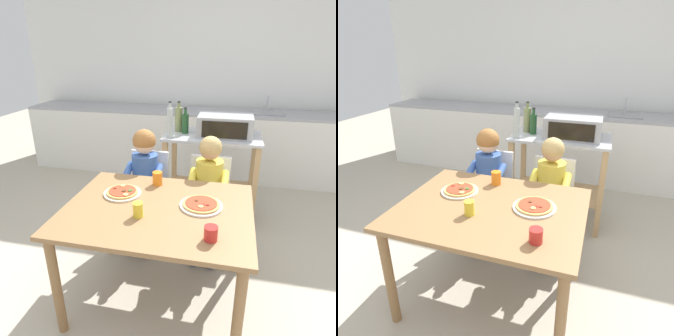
{
  "view_description": "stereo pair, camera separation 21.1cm",
  "coord_description": "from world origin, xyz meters",
  "views": [
    {
      "loc": [
        0.42,
        -1.61,
        1.69
      ],
      "look_at": [
        0.0,
        0.3,
        0.89
      ],
      "focal_mm": 31.95,
      "sensor_mm": 36.0,
      "label": 1
    },
    {
      "loc": [
        0.62,
        -1.55,
        1.69
      ],
      "look_at": [
        0.0,
        0.3,
        0.89
      ],
      "focal_mm": 31.95,
      "sensor_mm": 36.0,
      "label": 2
    }
  ],
  "objects": [
    {
      "name": "drinking_cup_orange",
      "position": [
        -0.09,
        0.33,
        0.79
      ],
      "size": [
        0.07,
        0.07,
        0.1
      ],
      "primitive_type": "cylinder",
      "color": "orange",
      "rests_on": "dining_table"
    },
    {
      "name": "bottle_slim_sauce",
      "position": [
        -0.11,
        1.28,
        1.02
      ],
      "size": [
        0.08,
        0.08,
        0.3
      ],
      "color": "olive",
      "rests_on": "kitchen_island_cart"
    },
    {
      "name": "drinking_cup_red",
      "position": [
        0.36,
        -0.27,
        0.78
      ],
      "size": [
        0.07,
        0.07,
        0.08
      ],
      "primitive_type": "cylinder",
      "color": "red",
      "rests_on": "dining_table"
    },
    {
      "name": "bottle_dark_olive_oil",
      "position": [
        -0.03,
        1.22,
        1.0
      ],
      "size": [
        0.07,
        0.07,
        0.26
      ],
      "color": "#1E4723",
      "rests_on": "kitchen_island_cart"
    },
    {
      "name": "dining_table",
      "position": [
        0.0,
        0.0,
        0.64
      ],
      "size": [
        1.18,
        0.92,
        0.74
      ],
      "color": "olive",
      "rests_on": "ground"
    },
    {
      "name": "dining_chair_left",
      "position": [
        -0.28,
        0.73,
        0.48
      ],
      "size": [
        0.36,
        0.36,
        0.81
      ],
      "color": "silver",
      "rests_on": "ground"
    },
    {
      "name": "back_wall_tiled",
      "position": [
        0.0,
        2.79,
        1.35
      ],
      "size": [
        5.37,
        0.12,
        2.7
      ],
      "color": "white",
      "rests_on": "ground"
    },
    {
      "name": "dining_chair_right",
      "position": [
        0.27,
        0.71,
        0.48
      ],
      "size": [
        0.36,
        0.36,
        0.81
      ],
      "color": "silver",
      "rests_on": "ground"
    },
    {
      "name": "bottle_brown_beer",
      "position": [
        -0.14,
        1.03,
        1.04
      ],
      "size": [
        0.06,
        0.06,
        0.34
      ],
      "color": "#ADB7B2",
      "rests_on": "kitchen_island_cart"
    },
    {
      "name": "pizza_plate_white",
      "position": [
        0.27,
        0.07,
        0.75
      ],
      "size": [
        0.28,
        0.28,
        0.03
      ],
      "color": "white",
      "rests_on": "dining_table"
    },
    {
      "name": "child_in_yellow_shirt",
      "position": [
        0.27,
        0.59,
        0.65
      ],
      "size": [
        0.32,
        0.42,
        1.02
      ],
      "color": "#424C6B",
      "rests_on": "ground"
    },
    {
      "name": "pizza_plate_cream",
      "position": [
        -0.28,
        0.13,
        0.75
      ],
      "size": [
        0.26,
        0.26,
        0.03
      ],
      "color": "beige",
      "rests_on": "dining_table"
    },
    {
      "name": "kitchen_counter",
      "position": [
        0.0,
        2.38,
        0.45
      ],
      "size": [
        4.83,
        0.6,
        1.09
      ],
      "color": "silver",
      "rests_on": "ground"
    },
    {
      "name": "toaster_oven",
      "position": [
        0.35,
        1.2,
        0.99
      ],
      "size": [
        0.51,
        0.34,
        0.2
      ],
      "color": "#999BA0",
      "rests_on": "kitchen_island_cart"
    },
    {
      "name": "drinking_cup_yellow",
      "position": [
        -0.09,
        -0.13,
        0.79
      ],
      "size": [
        0.06,
        0.06,
        0.09
      ],
      "primitive_type": "cylinder",
      "color": "yellow",
      "rests_on": "dining_table"
    },
    {
      "name": "child_in_blue_striped_shirt",
      "position": [
        -0.28,
        0.61,
        0.68
      ],
      "size": [
        0.32,
        0.42,
        1.04
      ],
      "color": "#424C6B",
      "rests_on": "ground"
    },
    {
      "name": "kitchen_island_cart",
      "position": [
        0.24,
        1.22,
        0.59
      ],
      "size": [
        0.93,
        0.53,
        0.89
      ],
      "color": "#B7BABF",
      "rests_on": "ground"
    },
    {
      "name": "ground_plane",
      "position": [
        0.0,
        1.09,
        0.0
      ],
      "size": [
        10.91,
        10.91,
        0.0
      ],
      "primitive_type": "plane",
      "color": "#B7AD99"
    }
  ]
}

